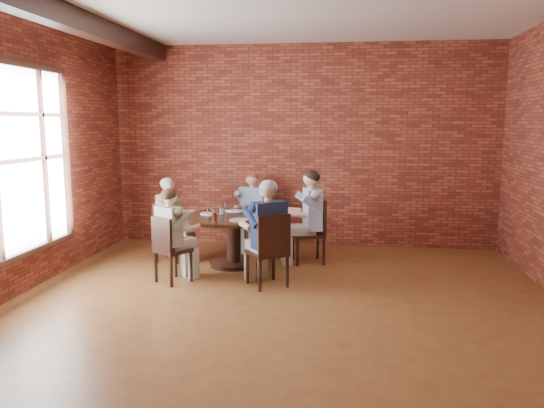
# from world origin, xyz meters

# --- Properties ---
(floor) EXTENTS (7.00, 7.00, 0.00)m
(floor) POSITION_xyz_m (0.00, 0.00, 0.00)
(floor) COLOR brown
(floor) RESTS_ON ground
(wall_back) EXTENTS (7.00, 0.00, 7.00)m
(wall_back) POSITION_xyz_m (0.00, 3.50, 1.70)
(wall_back) COLOR #97412B
(wall_back) RESTS_ON ground
(wall_front) EXTENTS (7.00, 0.00, 7.00)m
(wall_front) POSITION_xyz_m (0.00, -3.50, 1.70)
(wall_front) COLOR #97412B
(wall_front) RESTS_ON ground
(ceiling_beam) EXTENTS (0.22, 6.90, 0.26)m
(ceiling_beam) POSITION_xyz_m (-2.45, 0.00, 3.27)
(ceiling_beam) COLOR black
(ceiling_beam) RESTS_ON ceiling
(window) EXTENTS (0.10, 2.16, 2.36)m
(window) POSITION_xyz_m (-3.18, 0.40, 1.65)
(window) COLOR white
(window) RESTS_ON wall_left
(dining_table) EXTENTS (1.46, 1.46, 0.75)m
(dining_table) POSITION_xyz_m (-0.90, 2.00, 0.53)
(dining_table) COLOR black
(dining_table) RESTS_ON floor
(chair_a) EXTENTS (0.56, 0.56, 0.97)m
(chair_a) POSITION_xyz_m (0.27, 2.33, 0.52)
(chair_a) COLOR black
(chair_a) RESTS_ON floor
(diner_a) EXTENTS (0.82, 0.73, 1.40)m
(diner_a) POSITION_xyz_m (0.18, 2.30, 0.70)
(diner_a) COLOR #3D56A1
(diner_a) RESTS_ON floor
(chair_b) EXTENTS (0.44, 0.44, 0.91)m
(chair_b) POSITION_xyz_m (-0.79, 3.10, 0.50)
(chair_b) COLOR black
(chair_b) RESTS_ON floor
(diner_b) EXTENTS (0.55, 0.66, 1.28)m
(diner_b) POSITION_xyz_m (-0.80, 3.03, 0.64)
(diner_b) COLOR gray
(diner_b) RESTS_ON floor
(chair_c) EXTENTS (0.45, 0.45, 0.90)m
(chair_c) POSITION_xyz_m (-1.98, 2.15, 0.49)
(chair_c) COLOR black
(chair_c) RESTS_ON floor
(diner_c) EXTENTS (0.67, 0.57, 1.27)m
(diner_c) POSITION_xyz_m (-1.90, 2.14, 0.63)
(diner_c) COLOR brown
(diner_c) RESTS_ON floor
(chair_d) EXTENTS (0.54, 0.54, 0.89)m
(chair_d) POSITION_xyz_m (-1.57, 1.02, 0.49)
(chair_d) COLOR black
(chair_d) RESTS_ON floor
(diner_d) EXTENTS (0.73, 0.76, 1.25)m
(diner_d) POSITION_xyz_m (-1.53, 1.08, 0.63)
(diner_d) COLOR #B3A08D
(diner_d) RESTS_ON floor
(chair_e) EXTENTS (0.62, 0.62, 0.96)m
(chair_e) POSITION_xyz_m (-0.22, 1.01, 0.52)
(chair_e) COLOR black
(chair_e) RESTS_ON floor
(diner_e) EXTENTS (0.84, 0.88, 1.38)m
(diner_e) POSITION_xyz_m (-0.28, 1.08, 0.69)
(diner_e) COLOR #182244
(diner_e) RESTS_ON floor
(plate_a) EXTENTS (0.26, 0.26, 0.01)m
(plate_a) POSITION_xyz_m (-0.42, 2.14, 0.76)
(plate_a) COLOR white
(plate_a) RESTS_ON dining_table
(plate_b) EXTENTS (0.26, 0.26, 0.01)m
(plate_b) POSITION_xyz_m (-0.97, 2.38, 0.76)
(plate_b) COLOR white
(plate_b) RESTS_ON dining_table
(plate_c) EXTENTS (0.26, 0.26, 0.01)m
(plate_c) POSITION_xyz_m (-1.29, 2.08, 0.76)
(plate_c) COLOR white
(plate_c) RESTS_ON dining_table
(plate_d) EXTENTS (0.26, 0.26, 0.01)m
(plate_d) POSITION_xyz_m (-0.75, 1.62, 0.76)
(plate_d) COLOR white
(plate_d) RESTS_ON dining_table
(glass_a) EXTENTS (0.07, 0.07, 0.14)m
(glass_a) POSITION_xyz_m (-0.63, 2.09, 0.82)
(glass_a) COLOR white
(glass_a) RESTS_ON dining_table
(glass_b) EXTENTS (0.07, 0.07, 0.14)m
(glass_b) POSITION_xyz_m (-0.74, 2.22, 0.82)
(glass_b) COLOR white
(glass_b) RESTS_ON dining_table
(glass_c) EXTENTS (0.07, 0.07, 0.14)m
(glass_c) POSITION_xyz_m (-1.08, 2.38, 0.82)
(glass_c) COLOR white
(glass_c) RESTS_ON dining_table
(glass_d) EXTENTS (0.07, 0.07, 0.14)m
(glass_d) POSITION_xyz_m (-1.10, 2.07, 0.82)
(glass_d) COLOR white
(glass_d) RESTS_ON dining_table
(glass_e) EXTENTS (0.07, 0.07, 0.14)m
(glass_e) POSITION_xyz_m (-1.25, 1.97, 0.82)
(glass_e) COLOR white
(glass_e) RESTS_ON dining_table
(glass_f) EXTENTS (0.07, 0.07, 0.14)m
(glass_f) POSITION_xyz_m (-1.11, 1.69, 0.82)
(glass_f) COLOR white
(glass_f) RESTS_ON dining_table
(smartphone) EXTENTS (0.07, 0.14, 0.01)m
(smartphone) POSITION_xyz_m (-0.63, 1.55, 0.75)
(smartphone) COLOR black
(smartphone) RESTS_ON dining_table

